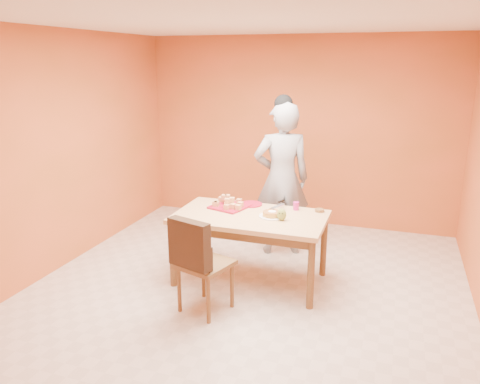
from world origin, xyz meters
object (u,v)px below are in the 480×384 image
(person, at_px, (282,179))
(checker_tin, at_px, (319,210))
(red_dinner_plate, at_px, (251,204))
(egg_ornament, at_px, (282,215))
(pastry_platter, at_px, (230,207))
(sponge_cake, at_px, (272,214))
(dining_table, at_px, (250,223))
(dining_chair, at_px, (204,262))
(magenta_glass, at_px, (296,206))

(person, relative_size, checker_tin, 18.85)
(red_dinner_plate, relative_size, egg_ornament, 2.03)
(pastry_platter, xyz_separation_m, egg_ornament, (0.65, -0.23, 0.05))
(sponge_cake, bearing_deg, dining_table, -175.69)
(dining_chair, bearing_deg, dining_table, 91.09)
(egg_ornament, bearing_deg, sponge_cake, 147.43)
(red_dinner_plate, bearing_deg, pastry_platter, -138.19)
(red_dinner_plate, bearing_deg, person, 68.36)
(dining_table, relative_size, sponge_cake, 8.20)
(person, relative_size, egg_ornament, 15.12)
(red_dinner_plate, bearing_deg, checker_tin, 0.00)
(pastry_platter, bearing_deg, dining_chair, -84.87)
(person, xyz_separation_m, checker_tin, (0.56, -0.55, -0.17))
(red_dinner_plate, height_order, magenta_glass, magenta_glass)
(person, relative_size, pastry_platter, 5.14)
(magenta_glass, height_order, checker_tin, magenta_glass)
(person, xyz_separation_m, magenta_glass, (0.31, -0.57, -0.14))
(pastry_platter, bearing_deg, person, 60.25)
(dining_table, relative_size, person, 0.85)
(person, xyz_separation_m, red_dinner_plate, (-0.22, -0.55, -0.18))
(person, bearing_deg, dining_chair, 55.50)
(pastry_platter, height_order, magenta_glass, magenta_glass)
(magenta_glass, bearing_deg, red_dinner_plate, 177.83)
(egg_ornament, height_order, checker_tin, egg_ornament)
(sponge_cake, distance_m, egg_ornament, 0.15)
(person, bearing_deg, checker_tin, 112.53)
(dining_chair, bearing_deg, magenta_glass, 76.46)
(dining_table, distance_m, person, 0.95)
(dining_chair, bearing_deg, checker_tin, 67.94)
(red_dinner_plate, bearing_deg, magenta_glass, -2.17)
(pastry_platter, relative_size, sponge_cake, 1.88)
(egg_ornament, bearing_deg, dining_table, 170.25)
(dining_chair, distance_m, sponge_cake, 0.94)
(dining_chair, xyz_separation_m, pastry_platter, (-0.08, 0.93, 0.26))
(egg_ornament, bearing_deg, magenta_glass, 80.11)
(red_dinner_plate, bearing_deg, sponge_cake, -44.68)
(pastry_platter, bearing_deg, egg_ornament, -19.69)
(red_dinner_plate, xyz_separation_m, sponge_cake, (0.34, -0.33, 0.03))
(dining_table, relative_size, dining_chair, 1.64)
(person, distance_m, pastry_platter, 0.85)
(person, height_order, pastry_platter, person)
(dining_table, relative_size, magenta_glass, 17.79)
(person, relative_size, sponge_cake, 9.67)
(egg_ornament, relative_size, checker_tin, 1.25)
(dining_table, bearing_deg, magenta_glass, 37.91)
(sponge_cake, distance_m, magenta_glass, 0.37)
(dining_table, relative_size, checker_tin, 15.99)
(magenta_glass, bearing_deg, dining_chair, -120.37)
(pastry_platter, relative_size, magenta_glass, 4.08)
(red_dinner_plate, xyz_separation_m, checker_tin, (0.78, 0.00, 0.01))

